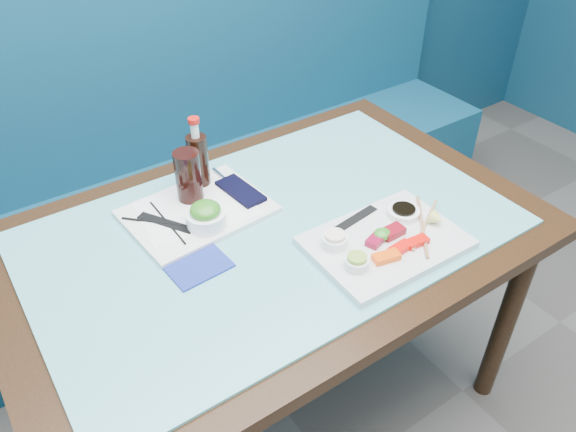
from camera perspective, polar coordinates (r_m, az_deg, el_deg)
booth_bench at (r=2.30m, az=-12.89°, el=2.31°), size 3.00×0.56×1.17m
dining_table at (r=1.52m, az=-1.53°, el=-3.85°), size 1.40×0.90×0.75m
glass_top at (r=1.46m, az=-1.59°, el=-1.30°), size 1.22×0.76×0.01m
sashimi_plate at (r=1.42m, az=9.88°, el=-2.66°), size 0.38×0.28×0.02m
salmon_left at (r=1.35m, az=9.95°, el=-4.12°), size 0.07×0.05×0.02m
salmon_mid at (r=1.38m, az=11.33°, el=-3.22°), size 0.06×0.03×0.01m
salmon_right at (r=1.41m, az=12.94°, el=-2.56°), size 0.06×0.03×0.01m
tuna_left at (r=1.40m, az=8.91°, el=-2.44°), size 0.06×0.05×0.02m
tuna_right at (r=1.43m, az=10.57°, el=-1.58°), size 0.06×0.04×0.02m
seaweed_garnish at (r=1.41m, az=9.55°, el=-1.83°), size 0.05×0.05×0.03m
ramekin_wasabi at (r=1.32m, az=6.98°, el=-4.76°), size 0.07×0.07×0.02m
wasabi_fill at (r=1.31m, az=7.03°, el=-4.21°), size 0.05×0.05×0.01m
ramekin_ginger at (r=1.37m, az=4.74°, el=-2.57°), size 0.06×0.06×0.03m
ginger_fill at (r=1.36m, az=4.78°, el=-1.99°), size 0.05×0.05×0.01m
soy_dish at (r=1.50m, az=11.64°, el=0.38°), size 0.09×0.09×0.02m
soy_fill at (r=1.49m, az=11.69°, el=0.72°), size 0.08×0.08×0.01m
lemon_wedge at (r=1.48m, az=14.93°, el=-0.31°), size 0.04×0.04×0.04m
chopstick_sleeve at (r=1.46m, az=6.75°, el=-0.34°), size 0.16×0.05×0.00m
wooden_chopstick_a at (r=1.47m, az=13.49°, el=-0.96°), size 0.16×0.20×0.01m
wooden_chopstick_b at (r=1.48m, az=13.76°, el=-0.83°), size 0.20×0.12×0.01m
serving_tray at (r=1.52m, az=-9.19°, el=0.48°), size 0.39×0.30×0.01m
paper_placemat at (r=1.52m, az=-9.22°, el=0.71°), size 0.32×0.25×0.00m
seaweed_bowl at (r=1.45m, az=-8.31°, el=-0.28°), size 0.11×0.11×0.04m
seaweed_salad at (r=1.43m, az=-8.41°, el=0.62°), size 0.10×0.10×0.04m
cola_glass at (r=1.52m, az=-10.09°, el=4.02°), size 0.08×0.08×0.14m
navy_pouch at (r=1.56m, az=-4.84°, el=2.55°), size 0.08×0.16×0.01m
fork at (r=1.64m, az=-6.89°, el=4.19°), size 0.01×0.08×0.01m
black_chopstick_a at (r=1.48m, az=-12.45°, el=-0.72°), size 0.17×0.17×0.01m
black_chopstick_b at (r=1.49m, az=-12.17°, el=-0.62°), size 0.01×0.21×0.01m
tray_sleeve at (r=1.48m, az=-12.30°, el=-0.69°), size 0.11×0.15×0.00m
cola_bottle_body at (r=1.58m, az=-9.08°, el=5.36°), size 0.06×0.06×0.16m
cola_bottle_neck at (r=1.53m, az=-9.46°, el=8.62°), size 0.02×0.02×0.04m
cola_bottle_cap at (r=1.52m, az=-9.57°, el=9.55°), size 0.04×0.04×0.01m
blue_napkin at (r=1.38m, az=-9.48°, el=-4.64°), size 0.15×0.15×0.01m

